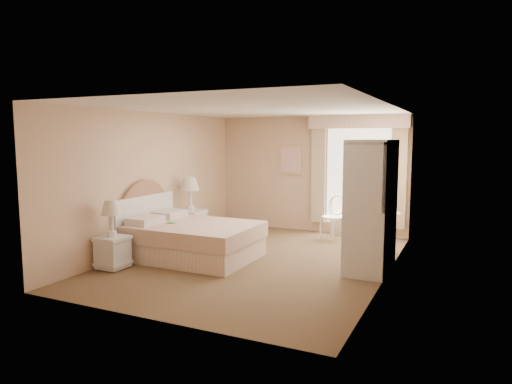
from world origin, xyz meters
The scene contains 9 objects.
room centered at (0.00, 0.00, 1.25)m, with size 4.21×5.51×2.51m.
window centered at (1.05, 2.65, 1.34)m, with size 2.05×0.22×2.51m.
framed_art centered at (-0.45, 2.71, 1.55)m, with size 0.52×0.04×0.62m.
bed centered at (-1.12, -0.30, 0.34)m, with size 2.08×1.58×1.40m.
nightstand_near centered at (-1.84, -1.38, 0.40)m, with size 0.44×0.44×1.07m.
nightstand_far centered at (-1.84, 0.83, 0.48)m, with size 0.52×0.52×1.26m.
round_table centered at (1.75, 1.52, 0.47)m, with size 0.67×0.67×0.71m.
cafe_chair centered at (0.73, 2.15, 0.52)m, with size 0.57×0.57×0.89m.
armoire centered at (1.81, 0.29, 0.83)m, with size 0.60×1.21×2.01m.
Camera 1 is at (3.13, -6.72, 2.03)m, focal length 32.00 mm.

